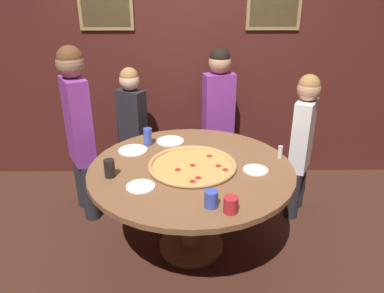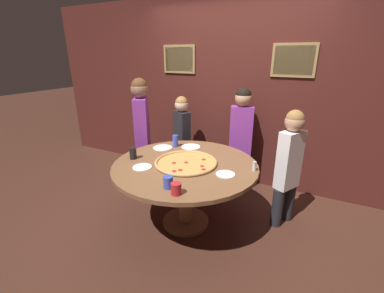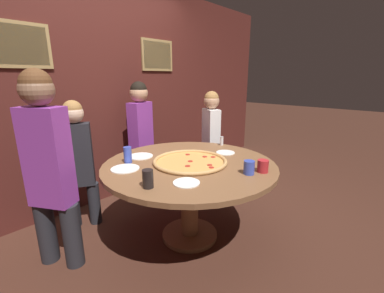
{
  "view_description": "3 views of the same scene",
  "coord_description": "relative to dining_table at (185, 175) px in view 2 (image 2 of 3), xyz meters",
  "views": [
    {
      "loc": [
        -0.02,
        -2.45,
        2.02
      ],
      "look_at": [
        0.01,
        0.07,
        0.88
      ],
      "focal_mm": 35.0,
      "sensor_mm": 36.0,
      "label": 1
    },
    {
      "loc": [
        1.18,
        -2.17,
        1.83
      ],
      "look_at": [
        0.11,
        -0.05,
        0.97
      ],
      "focal_mm": 24.0,
      "sensor_mm": 36.0,
      "label": 2
    },
    {
      "loc": [
        -1.58,
        -1.46,
        1.48
      ],
      "look_at": [
        -0.02,
        -0.05,
        0.9
      ],
      "focal_mm": 24.0,
      "sensor_mm": 36.0,
      "label": 3
    }
  ],
  "objects": [
    {
      "name": "giant_pizza",
      "position": [
        0.01,
        -0.0,
        0.15
      ],
      "size": [
        0.66,
        0.66,
        0.03
      ],
      "color": "#E0994C",
      "rests_on": "dining_table"
    },
    {
      "name": "dining_table",
      "position": [
        0.0,
        0.0,
        0.0
      ],
      "size": [
        1.52,
        1.52,
        0.74
      ],
      "color": "brown",
      "rests_on": "ground_plane"
    },
    {
      "name": "diner_far_left",
      "position": [
        0.97,
        0.52,
        0.14
      ],
      "size": [
        0.26,
        0.34,
        1.31
      ],
      "rotation": [
        0.0,
        0.0,
        -2.06
      ],
      "color": "#232328",
      "rests_on": "ground_plane"
    },
    {
      "name": "white_plate_beside_cup",
      "position": [
        0.47,
        -0.06,
        0.14
      ],
      "size": [
        0.18,
        0.18,
        0.01
      ],
      "primitive_type": "cylinder",
      "color": "white",
      "rests_on": "dining_table"
    },
    {
      "name": "diner_side_left",
      "position": [
        -0.96,
        0.54,
        0.27
      ],
      "size": [
        0.31,
        0.4,
        1.54
      ],
      "rotation": [
        0.0,
        0.0,
        2.08
      ],
      "color": "#232328",
      "rests_on": "ground_plane"
    },
    {
      "name": "drink_cup_by_shaker",
      "position": [
        -0.57,
        -0.14,
        0.2
      ],
      "size": [
        0.08,
        0.08,
        0.13
      ],
      "primitive_type": "cylinder",
      "color": "black",
      "rests_on": "dining_table"
    },
    {
      "name": "back_wall",
      "position": [
        0.0,
        1.36,
        0.7
      ],
      "size": [
        6.4,
        0.08,
        2.6
      ],
      "color": "#4C1E19",
      "rests_on": "ground_plane"
    },
    {
      "name": "ground_plane",
      "position": [
        0.0,
        0.0,
        -0.6
      ],
      "size": [
        24.0,
        24.0,
        0.0
      ],
      "primitive_type": "plane",
      "color": "#422319"
    },
    {
      "name": "drink_cup_beside_pizza",
      "position": [
        0.12,
        -0.52,
        0.19
      ],
      "size": [
        0.09,
        0.09,
        0.11
      ],
      "primitive_type": "cylinder",
      "color": "#384CB7",
      "rests_on": "dining_table"
    },
    {
      "name": "drink_cup_centre_back",
      "position": [
        0.23,
        -0.58,
        0.19
      ],
      "size": [
        0.09,
        0.09,
        0.1
      ],
      "primitive_type": "cylinder",
      "color": "#B22328",
      "rests_on": "dining_table"
    },
    {
      "name": "diner_side_right",
      "position": [
        0.28,
        1.06,
        0.21
      ],
      "size": [
        0.37,
        0.23,
        1.43
      ],
      "rotation": [
        0.0,
        0.0,
        -2.89
      ],
      "color": "#232328",
      "rests_on": "ground_plane"
    },
    {
      "name": "white_plate_left_side",
      "position": [
        -0.47,
        0.29,
        0.14
      ],
      "size": [
        0.23,
        0.23,
        0.01
      ],
      "primitive_type": "cylinder",
      "color": "white",
      "rests_on": "dining_table"
    },
    {
      "name": "white_plate_near_front",
      "position": [
        -0.34,
        -0.28,
        0.14
      ],
      "size": [
        0.19,
        0.19,
        0.01
      ],
      "primitive_type": "cylinder",
      "color": "white",
      "rests_on": "dining_table"
    },
    {
      "name": "drink_cup_far_right",
      "position": [
        -0.36,
        0.41,
        0.21
      ],
      "size": [
        0.07,
        0.07,
        0.14
      ],
      "primitive_type": "cylinder",
      "color": "#384CB7",
      "rests_on": "dining_table"
    },
    {
      "name": "diner_far_right",
      "position": [
        -0.56,
        0.95,
        0.12
      ],
      "size": [
        0.33,
        0.26,
        1.27
      ],
      "rotation": [
        0.0,
        0.0,
        2.6
      ],
      "color": "#232328",
      "rests_on": "ground_plane"
    },
    {
      "name": "condiment_shaker",
      "position": [
        0.69,
        0.15,
        0.19
      ],
      "size": [
        0.04,
        0.04,
        0.1
      ],
      "color": "silver",
      "rests_on": "dining_table"
    },
    {
      "name": "white_plate_right_side",
      "position": [
        -0.18,
        0.47,
        0.14
      ],
      "size": [
        0.23,
        0.23,
        0.01
      ],
      "primitive_type": "cylinder",
      "color": "white",
      "rests_on": "dining_table"
    }
  ]
}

